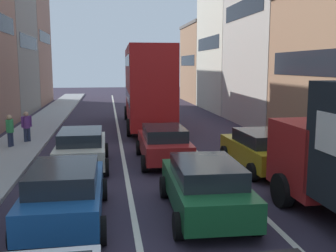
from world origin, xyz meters
TOP-DOWN VIEW (x-y plane):
  - sidewalk_left at (-6.70, 20.00)m, footprint 2.60×64.00m
  - lane_stripe_left at (-1.70, 20.00)m, footprint 0.16×60.00m
  - lane_stripe_right at (1.70, 20.00)m, footprint 0.16×60.00m
  - building_row_right at (9.90, 20.87)m, footprint 7.20×43.90m
  - sedan_centre_lane_second at (0.18, 6.75)m, footprint 2.17×4.35m
  - wagon_left_lane_second at (-3.42, 6.81)m, footprint 2.08×4.31m
  - hatchback_centre_lane_third at (-0.08, 12.63)m, footprint 2.09×4.31m
  - sedan_left_lane_third at (-3.36, 12.30)m, footprint 2.07×4.31m
  - sedan_right_lane_behind_truck at (3.42, 10.93)m, footprint 2.16×4.35m
  - bus_mid_queue_primary at (0.19, 21.94)m, footprint 3.01×10.56m
  - pedestrian_near_kerb at (-6.89, 16.20)m, footprint 0.34×0.51m
  - pedestrian_mid_sidewalk at (-6.37, 17.41)m, footprint 0.46×0.35m

SIDE VIEW (x-z plane):
  - lane_stripe_left at x=-1.70m, z-range 0.00..0.01m
  - lane_stripe_right at x=1.70m, z-range 0.00..0.01m
  - sidewalk_left at x=-6.70m, z-range 0.00..0.14m
  - sedan_centre_lane_second at x=0.18m, z-range 0.05..1.54m
  - wagon_left_lane_second at x=-3.42m, z-range 0.05..1.54m
  - hatchback_centre_lane_third at x=-0.08m, z-range 0.05..1.54m
  - sedan_left_lane_third at x=-3.36m, z-range 0.05..1.54m
  - sedan_right_lane_behind_truck at x=3.42m, z-range 0.05..1.54m
  - pedestrian_near_kerb at x=-6.89m, z-range 0.12..1.78m
  - pedestrian_mid_sidewalk at x=-6.37m, z-range 0.12..1.78m
  - bus_mid_queue_primary at x=0.19m, z-range 0.30..5.36m
  - building_row_right at x=9.90m, z-range -1.23..12.77m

